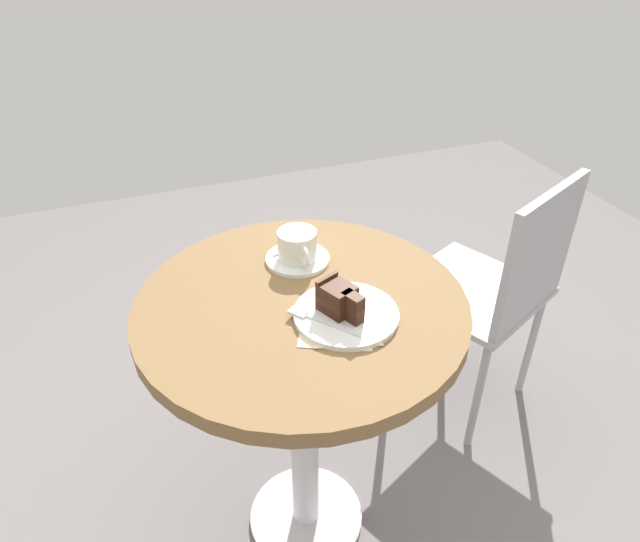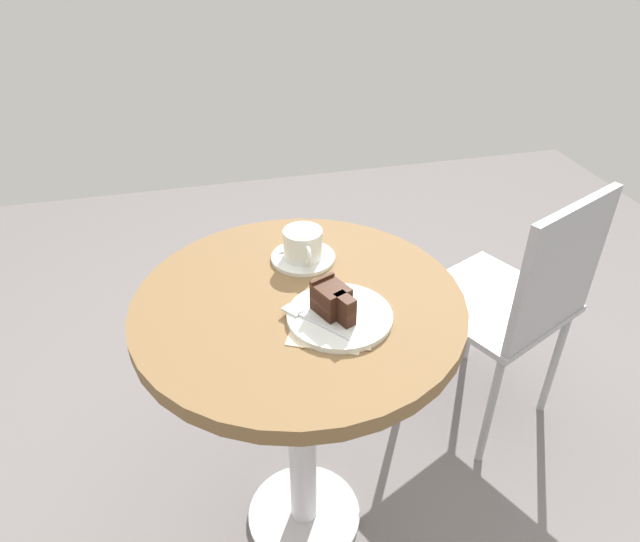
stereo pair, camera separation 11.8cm
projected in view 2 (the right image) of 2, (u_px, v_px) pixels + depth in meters
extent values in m
cube|color=slate|center=(304.00, 517.00, 1.59)|extent=(4.40, 4.40, 0.01)
cylinder|color=brown|center=(299.00, 306.00, 1.17)|extent=(0.68, 0.68, 0.03)
cylinder|color=silver|center=(302.00, 427.00, 1.38)|extent=(0.07, 0.07, 0.70)
cylinder|color=silver|center=(304.00, 514.00, 1.58)|extent=(0.31, 0.31, 0.02)
cylinder|color=silver|center=(303.00, 258.00, 1.28)|extent=(0.14, 0.14, 0.01)
cylinder|color=silver|center=(303.00, 244.00, 1.26)|extent=(0.09, 0.09, 0.07)
cylinder|color=beige|center=(303.00, 231.00, 1.24)|extent=(0.08, 0.08, 0.00)
torus|color=silver|center=(308.00, 256.00, 1.22)|extent=(0.05, 0.01, 0.05)
cube|color=silver|center=(297.00, 248.00, 1.31)|extent=(0.02, 0.09, 0.00)
ellipsoid|color=silver|center=(317.00, 243.00, 1.32)|extent=(0.02, 0.02, 0.00)
cylinder|color=silver|center=(340.00, 316.00, 1.11)|extent=(0.21, 0.21, 0.01)
cube|color=#381E14|center=(331.00, 306.00, 1.10)|extent=(0.08, 0.08, 0.02)
cube|color=#381E14|center=(344.00, 317.00, 1.08)|extent=(0.05, 0.04, 0.02)
cube|color=#381C0F|center=(331.00, 300.00, 1.10)|extent=(0.08, 0.08, 0.01)
cube|color=#381C0F|center=(345.00, 311.00, 1.07)|extent=(0.05, 0.04, 0.01)
cube|color=#381E14|center=(331.00, 294.00, 1.09)|extent=(0.08, 0.08, 0.02)
cube|color=#381E14|center=(345.00, 305.00, 1.06)|extent=(0.05, 0.04, 0.02)
cube|color=#381C0F|center=(331.00, 288.00, 1.08)|extent=(0.08, 0.08, 0.01)
cube|color=#381C0F|center=(345.00, 298.00, 1.05)|extent=(0.05, 0.04, 0.01)
cube|color=#381C0F|center=(322.00, 291.00, 1.11)|extent=(0.03, 0.05, 0.06)
cube|color=silver|center=(324.00, 326.00, 1.07)|extent=(0.10, 0.08, 0.00)
cube|color=silver|center=(292.00, 310.00, 1.11)|extent=(0.04, 0.04, 0.00)
cube|color=beige|center=(328.00, 326.00, 1.09)|extent=(0.18, 0.18, 0.00)
cube|color=beige|center=(337.00, 327.00, 1.09)|extent=(0.16, 0.16, 0.00)
cylinder|color=#9E9EA3|center=(473.00, 313.00, 2.00)|extent=(0.02, 0.02, 0.42)
cylinder|color=#9E9EA3|center=(408.00, 351.00, 1.84)|extent=(0.02, 0.02, 0.42)
cylinder|color=#9E9EA3|center=(554.00, 362.00, 1.79)|extent=(0.02, 0.02, 0.42)
cylinder|color=#9E9EA3|center=(490.00, 411.00, 1.63)|extent=(0.02, 0.02, 0.42)
cube|color=#9E9EA3|center=(492.00, 302.00, 1.69)|extent=(0.50, 0.50, 0.02)
cube|color=#9E9EA3|center=(561.00, 271.00, 1.47)|extent=(0.17, 0.34, 0.39)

